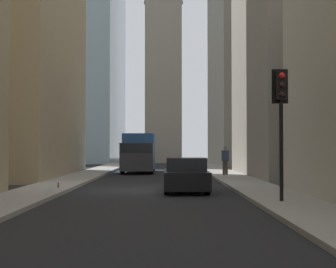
# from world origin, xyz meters

# --- Properties ---
(ground_plane) EXTENTS (135.00, 135.00, 0.00)m
(ground_plane) POSITION_xyz_m (0.00, 0.00, 0.00)
(ground_plane) COLOR black
(sidewalk_right) EXTENTS (90.00, 2.20, 0.14)m
(sidewalk_right) POSITION_xyz_m (0.00, 4.50, 0.07)
(sidewalk_right) COLOR gray
(sidewalk_right) RESTS_ON ground_plane
(sidewalk_left) EXTENTS (90.00, 2.20, 0.14)m
(sidewalk_left) POSITION_xyz_m (0.00, -4.50, 0.07)
(sidewalk_left) COLOR gray
(sidewalk_left) RESTS_ON ground_plane
(building_left_midfar) EXTENTS (13.82, 10.50, 22.29)m
(building_left_midfar) POSITION_xyz_m (10.11, -10.59, 11.16)
(building_left_midfar) COLOR gray
(building_left_midfar) RESTS_ON ground_plane
(building_left_far) EXTENTS (17.34, 10.50, 32.74)m
(building_left_far) POSITION_xyz_m (30.84, -10.60, 16.38)
(building_left_far) COLOR #A8A091
(building_left_far) RESTS_ON ground_plane
(church_spire) EXTENTS (4.76, 4.76, 32.30)m
(church_spire) POSITION_xyz_m (39.85, -0.28, 16.90)
(church_spire) COLOR #A8A091
(church_spire) RESTS_ON ground_plane
(delivery_truck) EXTENTS (6.46, 2.25, 2.84)m
(delivery_truck) POSITION_xyz_m (15.51, 1.40, 1.46)
(delivery_truck) COLOR #285699
(delivery_truck) RESTS_ON ground_plane
(sedan_black) EXTENTS (4.30, 1.78, 1.42)m
(sedan_black) POSITION_xyz_m (-0.70, -1.40, 0.66)
(sedan_black) COLOR black
(sedan_black) RESTS_ON ground_plane
(traffic_light_foreground) EXTENTS (0.43, 0.52, 4.19)m
(traffic_light_foreground) POSITION_xyz_m (-5.69, -4.23, 3.22)
(traffic_light_foreground) COLOR black
(traffic_light_foreground) RESTS_ON sidewalk_left
(pedestrian) EXTENTS (0.26, 0.44, 1.77)m
(pedestrian) POSITION_xyz_m (10.01, -4.27, 1.11)
(pedestrian) COLOR #473D33
(pedestrian) RESTS_ON sidewalk_left
(discarded_bottle) EXTENTS (0.07, 0.07, 0.27)m
(discarded_bottle) POSITION_xyz_m (-0.33, 3.93, 0.25)
(discarded_bottle) COLOR brown
(discarded_bottle) RESTS_ON sidewalk_right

